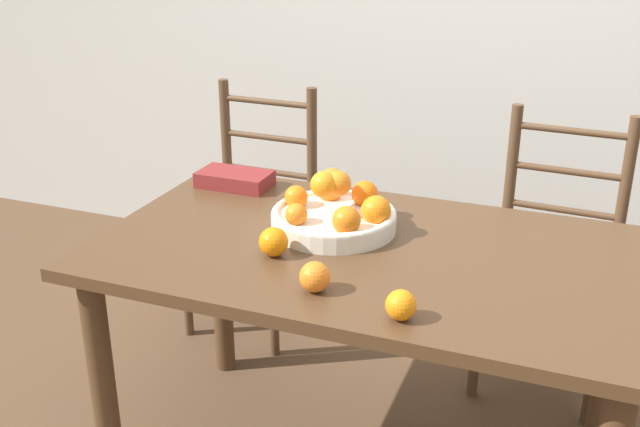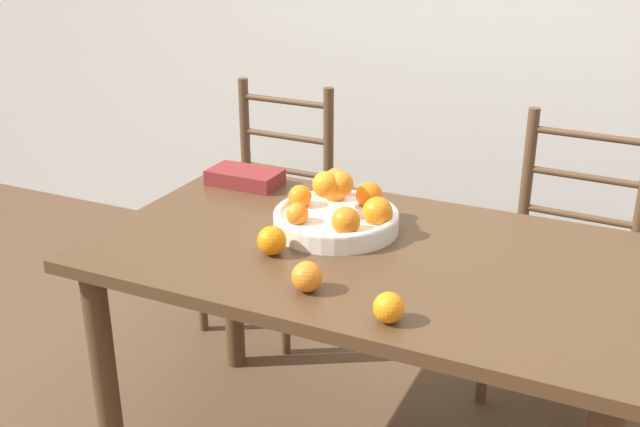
% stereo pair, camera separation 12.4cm
% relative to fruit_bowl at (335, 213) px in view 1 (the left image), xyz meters
% --- Properties ---
extents(dining_table, '(1.45, 0.84, 0.74)m').
position_rel_fruit_bowl_xyz_m(dining_table, '(0.13, -0.08, -0.16)').
color(dining_table, '#4C331E').
rests_on(dining_table, ground_plane).
extents(fruit_bowl, '(0.35, 0.35, 0.18)m').
position_rel_fruit_bowl_xyz_m(fruit_bowl, '(0.00, 0.00, 0.00)').
color(fruit_bowl, silver).
rests_on(fruit_bowl, dining_table).
extents(orange_loose_0, '(0.07, 0.07, 0.07)m').
position_rel_fruit_bowl_xyz_m(orange_loose_0, '(0.08, -0.36, -0.01)').
color(orange_loose_0, orange).
rests_on(orange_loose_0, dining_table).
extents(orange_loose_1, '(0.08, 0.08, 0.08)m').
position_rel_fruit_bowl_xyz_m(orange_loose_1, '(-0.09, -0.22, -0.01)').
color(orange_loose_1, orange).
rests_on(orange_loose_1, dining_table).
extents(orange_loose_2, '(0.07, 0.07, 0.07)m').
position_rel_fruit_bowl_xyz_m(orange_loose_2, '(0.31, -0.42, -0.01)').
color(orange_loose_2, orange).
rests_on(orange_loose_2, dining_table).
extents(chair_left, '(0.43, 0.41, 0.95)m').
position_rel_fruit_bowl_xyz_m(chair_left, '(-0.57, 0.62, -0.33)').
color(chair_left, '#513823').
rests_on(chair_left, ground_plane).
extents(chair_right, '(0.44, 0.42, 0.95)m').
position_rel_fruit_bowl_xyz_m(chair_right, '(0.56, 0.62, -0.33)').
color(chair_right, '#513823').
rests_on(chair_right, ground_plane).
extents(book_stack, '(0.23, 0.13, 0.05)m').
position_rel_fruit_bowl_xyz_m(book_stack, '(-0.42, 0.21, -0.02)').
color(book_stack, maroon).
rests_on(book_stack, dining_table).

